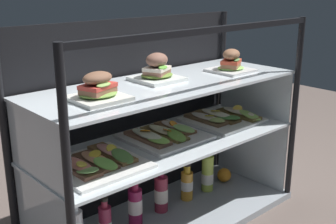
{
  "coord_description": "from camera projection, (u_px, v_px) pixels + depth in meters",
  "views": [
    {
      "loc": [
        -1.23,
        -1.36,
        1.12
      ],
      "look_at": [
        0.0,
        0.0,
        0.56
      ],
      "focal_mm": 46.45,
      "sensor_mm": 36.0,
      "label": 1
    }
  ],
  "objects": [
    {
      "name": "open_sandwich_tray_center",
      "position": [
        223.0,
        118.0,
        2.22
      ],
      "size": [
        0.34,
        0.33,
        0.07
      ],
      "color": "white",
      "rests_on": "shelf_lower_glass"
    },
    {
      "name": "open_sandwich_tray_mid_right",
      "position": [
        164.0,
        134.0,
        1.98
      ],
      "size": [
        0.34,
        0.33,
        0.06
      ],
      "color": "white",
      "rests_on": "shelf_lower_glass"
    },
    {
      "name": "open_sandwich_tray_near_right_corner",
      "position": [
        98.0,
        162.0,
        1.68
      ],
      "size": [
        0.34,
        0.33,
        0.06
      ],
      "color": "white",
      "rests_on": "shelf_lower_glass"
    },
    {
      "name": "riser_lower_tier",
      "position": [
        168.0,
        181.0,
        2.02
      ],
      "size": [
        1.25,
        0.45,
        0.38
      ],
      "color": "silver",
      "rests_on": "case_base_deck"
    },
    {
      "name": "plated_roll_sandwich_right_of_center",
      "position": [
        231.0,
        63.0,
        2.09
      ],
      "size": [
        0.19,
        0.19,
        0.11
      ],
      "color": "white",
      "rests_on": "shelf_upper_glass"
    },
    {
      "name": "orange_fruit_beside_bottles",
      "position": [
        224.0,
        175.0,
        2.42
      ],
      "size": [
        0.08,
        0.08,
        0.08
      ],
      "primitive_type": "sphere",
      "color": "orange",
      "rests_on": "case_base_deck"
    },
    {
      "name": "shelf_upper_glass",
      "position": [
        168.0,
        84.0,
        1.88
      ],
      "size": [
        1.26,
        0.47,
        0.01
      ],
      "primitive_type": "cube",
      "color": "silver",
      "rests_on": "riser_upper_tier"
    },
    {
      "name": "plated_roll_sandwich_center",
      "position": [
        98.0,
        90.0,
        1.59
      ],
      "size": [
        0.19,
        0.19,
        0.11
      ],
      "color": "white",
      "rests_on": "shelf_upper_glass"
    },
    {
      "name": "juice_bottle_back_left",
      "position": [
        187.0,
        184.0,
        2.22
      ],
      "size": [
        0.06,
        0.06,
        0.2
      ],
      "color": "gold",
      "rests_on": "case_base_deck"
    },
    {
      "name": "case_base_deck",
      "position": [
        168.0,
        220.0,
        2.08
      ],
      "size": [
        1.31,
        0.51,
        0.03
      ],
      "primitive_type": "cube",
      "color": "#99A2A9",
      "rests_on": "ground"
    },
    {
      "name": "juice_bottle_back_right",
      "position": [
        135.0,
        205.0,
        1.99
      ],
      "size": [
        0.07,
        0.07,
        0.22
      ],
      "color": "#921B4A",
      "rests_on": "case_base_deck"
    },
    {
      "name": "riser_upper_tier",
      "position": [
        168.0,
        113.0,
        1.92
      ],
      "size": [
        1.25,
        0.45,
        0.26
      ],
      "color": "silver",
      "rests_on": "shelf_lower_glass"
    },
    {
      "name": "juice_bottle_near_post",
      "position": [
        105.0,
        223.0,
        1.88
      ],
      "size": [
        0.06,
        0.06,
        0.2
      ],
      "color": "maroon",
      "rests_on": "case_base_deck"
    },
    {
      "name": "plated_roll_sandwich_mid_right",
      "position": [
        157.0,
        70.0,
        1.91
      ],
      "size": [
        0.2,
        0.2,
        0.12
      ],
      "color": "white",
      "rests_on": "shelf_upper_glass"
    },
    {
      "name": "shelf_lower_glass",
      "position": [
        168.0,
        142.0,
        1.96
      ],
      "size": [
        1.26,
        0.47,
        0.01
      ],
      "primitive_type": "cube",
      "color": "silver",
      "rests_on": "riser_lower_tier"
    },
    {
      "name": "juice_bottle_tucked_behind",
      "position": [
        161.0,
        193.0,
        2.1
      ],
      "size": [
        0.07,
        0.07,
        0.23
      ],
      "color": "maroon",
      "rests_on": "case_base_deck"
    },
    {
      "name": "juice_bottle_front_second",
      "position": [
        207.0,
        173.0,
        2.31
      ],
      "size": [
        0.06,
        0.06,
        0.25
      ],
      "color": "#BAD54E",
      "rests_on": "case_base_deck"
    },
    {
      "name": "case_frame",
      "position": [
        145.0,
        114.0,
        2.05
      ],
      "size": [
        1.31,
        0.51,
        0.95
      ],
      "color": "black",
      "rests_on": "ground"
    }
  ]
}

